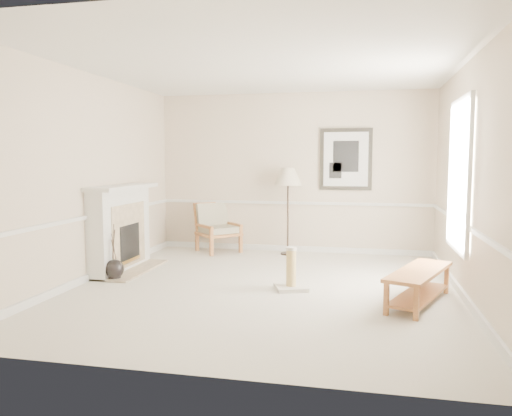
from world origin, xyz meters
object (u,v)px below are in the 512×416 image
at_px(floor_vase, 114,270).
at_px(armchair, 216,225).
at_px(scratching_post, 291,276).
at_px(floor_lamp, 288,179).
at_px(bench, 419,281).

height_order(floor_vase, armchair, armchair).
bearing_deg(scratching_post, floor_lamp, 99.56).
relative_size(armchair, scratching_post, 1.74).
height_order(bench, scratching_post, scratching_post).
bearing_deg(floor_vase, armchair, 72.92).
xyz_separation_m(floor_lamp, bench, (1.97, -2.71, -1.08)).
relative_size(floor_vase, bench, 0.54).
bearing_deg(armchair, scratching_post, -98.28).
distance_m(bench, scratching_post, 1.60).
bearing_deg(scratching_post, armchair, 125.57).
xyz_separation_m(armchair, scratching_post, (1.76, -2.46, -0.30)).
bearing_deg(bench, floor_vase, 175.66).
bearing_deg(floor_lamp, armchair, 177.40).
bearing_deg(bench, floor_lamp, 125.95).
height_order(armchair, floor_lamp, floor_lamp).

